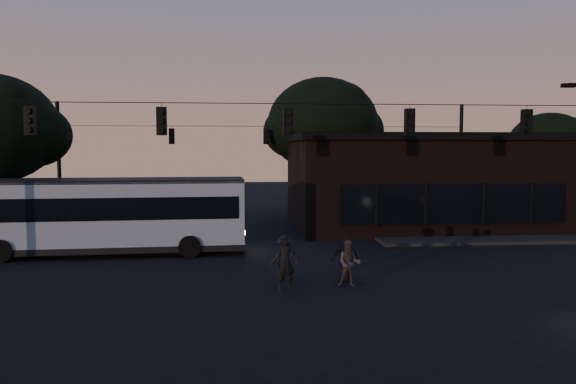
{
  "coord_description": "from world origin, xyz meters",
  "views": [
    {
      "loc": [
        -1.81,
        -16.31,
        4.6
      ],
      "look_at": [
        0.0,
        4.0,
        3.0
      ],
      "focal_mm": 35.0,
      "sensor_mm": 36.0,
      "label": 1
    }
  ],
  "objects": [
    {
      "name": "ground",
      "position": [
        0.0,
        0.0,
        0.0
      ],
      "size": [
        120.0,
        120.0,
        0.0
      ],
      "primitive_type": "plane",
      "color": "black",
      "rests_on": "ground"
    },
    {
      "name": "sidewalk_far_right",
      "position": [
        12.0,
        14.0,
        0.07
      ],
      "size": [
        14.0,
        10.0,
        0.15
      ],
      "primitive_type": "cube",
      "color": "black",
      "rests_on": "ground"
    },
    {
      "name": "sidewalk_far_left",
      "position": [
        -14.0,
        14.0,
        0.07
      ],
      "size": [
        14.0,
        10.0,
        0.15
      ],
      "primitive_type": "cube",
      "color": "black",
      "rests_on": "ground"
    },
    {
      "name": "building",
      "position": [
        9.0,
        15.97,
        2.71
      ],
      "size": [
        15.4,
        10.41,
        5.4
      ],
      "color": "black",
      "rests_on": "ground"
    },
    {
      "name": "tree_behind",
      "position": [
        4.0,
        22.0,
        6.19
      ],
      "size": [
        7.6,
        7.6,
        9.43
      ],
      "color": "black",
      "rests_on": "ground"
    },
    {
      "name": "tree_right",
      "position": [
        18.0,
        18.0,
        4.63
      ],
      "size": [
        5.2,
        5.2,
        6.86
      ],
      "color": "black",
      "rests_on": "ground"
    },
    {
      "name": "signal_rig_near",
      "position": [
        0.0,
        4.0,
        4.45
      ],
      "size": [
        26.24,
        0.3,
        7.5
      ],
      "color": "black",
      "rests_on": "ground"
    },
    {
      "name": "signal_rig_far",
      "position": [
        0.0,
        20.0,
        4.2
      ],
      "size": [
        26.24,
        0.3,
        7.5
      ],
      "color": "black",
      "rests_on": "ground"
    },
    {
      "name": "bus",
      "position": [
        -7.38,
        8.37,
        1.84
      ],
      "size": [
        11.75,
        3.3,
        3.28
      ],
      "rotation": [
        0.0,
        0.0,
        0.05
      ],
      "color": "#8EA6B5",
      "rests_on": "ground"
    },
    {
      "name": "pedestrian_a",
      "position": [
        -0.3,
        1.56,
        0.9
      ],
      "size": [
        0.7,
        0.5,
        1.79
      ],
      "primitive_type": "imported",
      "rotation": [
        0.0,
        0.0,
        0.11
      ],
      "color": "black",
      "rests_on": "ground"
    },
    {
      "name": "pedestrian_b",
      "position": [
        1.85,
        1.79,
        0.78
      ],
      "size": [
        0.87,
        0.73,
        1.57
      ],
      "primitive_type": "imported",
      "rotation": [
        0.0,
        0.0,
        -0.2
      ],
      "color": "#393534",
      "rests_on": "ground"
    },
    {
      "name": "pedestrian_c",
      "position": [
        1.82,
        2.39,
        0.81
      ],
      "size": [
        0.95,
        0.41,
        1.62
      ],
      "primitive_type": "imported",
      "rotation": [
        0.0,
        0.0,
        3.15
      ],
      "color": "black",
      "rests_on": "ground"
    },
    {
      "name": "pedestrian_d",
      "position": [
        -0.21,
        2.87,
        0.79
      ],
      "size": [
        1.02,
        0.6,
        1.57
      ],
      "primitive_type": "imported",
      "rotation": [
        0.0,
        0.0,
        3.16
      ],
      "color": "black",
      "rests_on": "ground"
    }
  ]
}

